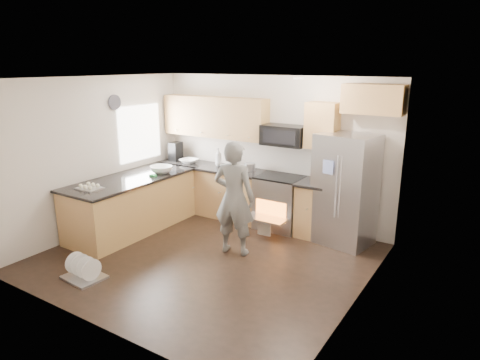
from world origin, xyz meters
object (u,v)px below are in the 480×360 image
Objects in this scene: refrigerator at (345,190)px; person at (234,198)px; stove_range at (280,190)px; dish_rack at (84,272)px.

person is at bearing -125.04° from refrigerator.
stove_range is 1.03× the size of person.
person is (-0.11, -1.28, 0.19)m from stove_range.
dish_rack is at bearing 44.84° from person.
refrigerator is at bearing -1.41° from stove_range.
stove_range reaches higher than dish_rack.
person is at bearing 54.81° from dish_rack.
stove_range reaches higher than person.
refrigerator is 1.78m from person.
dish_rack is at bearing -119.62° from refrigerator.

